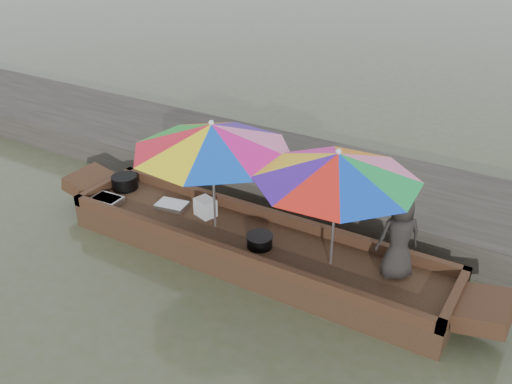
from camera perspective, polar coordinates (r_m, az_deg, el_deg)
The scene contains 11 objects.
water at distance 7.84m, azimuth -0.38°, elevation -6.78°, with size 80.00×80.00×0.00m, color #424B2D.
dock at distance 9.40m, azimuth 6.68°, elevation 1.03°, with size 22.00×2.20×0.50m, color #2D2B26.
boat_hull at distance 7.74m, azimuth -0.39°, elevation -5.71°, with size 5.42×1.20×0.35m, color black.
cooking_pot at distance 9.10m, azimuth -13.00°, elevation 0.97°, with size 0.40×0.40×0.21m, color black.
tray_crayfish at distance 8.75m, azimuth -14.67°, elevation -0.80°, with size 0.44×0.31×0.09m, color silver.
tray_scallop at distance 8.45m, azimuth -8.42°, elevation -1.31°, with size 0.44×0.31×0.06m, color silver.
charcoal_grill at distance 7.43m, azimuth 0.36°, elevation -4.95°, with size 0.33×0.33×0.16m, color black.
supply_bag at distance 8.13m, azimuth -5.09°, elevation -1.53°, with size 0.28×0.22×0.26m, color silver.
vendor at distance 6.86m, azimuth 14.13°, elevation -4.37°, with size 0.53×0.35×1.08m, color black.
umbrella_bow at distance 7.56m, azimuth -4.29°, elevation 1.64°, with size 2.14×2.14×1.55m, color pink, non-canonical shape.
umbrella_stern at distance 6.80m, azimuth 7.85°, elevation -1.74°, with size 1.98×1.98×1.55m, color green, non-canonical shape.
Camera 1 is at (3.41, -5.49, 4.44)m, focal length 40.00 mm.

